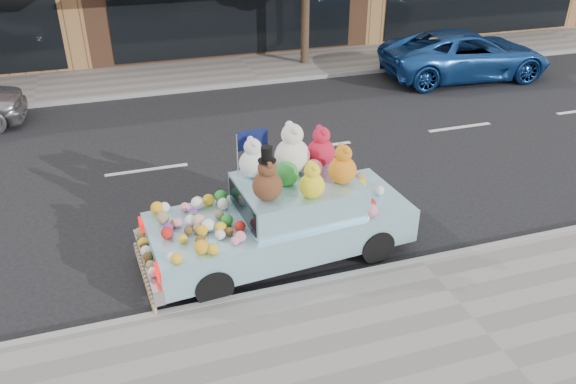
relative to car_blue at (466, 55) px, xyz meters
name	(u,v)px	position (x,y,z in m)	size (l,w,h in m)	color
ground	(316,147)	(-6.47, -3.67, -0.75)	(120.00, 120.00, 0.00)	black
near_sidewalk	(473,321)	(-6.47, -10.17, -0.69)	(60.00, 3.00, 0.12)	gray
far_sidewalk	(249,69)	(-6.47, 2.83, -0.69)	(60.00, 3.00, 0.12)	gray
near_kerb	(420,262)	(-6.47, -8.67, -0.68)	(60.00, 0.12, 0.13)	gray
far_kerb	(260,82)	(-6.47, 1.33, -0.68)	(60.00, 0.12, 0.13)	gray
car_blue	(466,55)	(0.00, 0.00, 0.00)	(2.48, 5.38, 1.50)	#1C4D9C
art_car	(282,213)	(-8.56, -7.63, 0.05)	(4.60, 2.08, 2.23)	black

